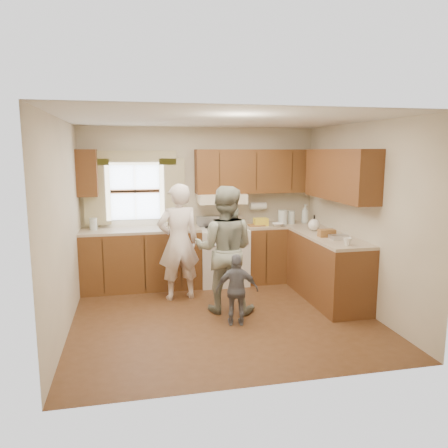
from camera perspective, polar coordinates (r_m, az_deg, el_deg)
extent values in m
plane|color=#502F18|center=(5.81, -0.14, -11.95)|extent=(3.80, 3.80, 0.00)
plane|color=white|center=(5.42, -0.15, 13.49)|extent=(3.80, 3.80, 0.00)
plane|color=beige|center=(7.18, -3.05, 2.50)|extent=(3.80, 0.00, 3.80)
plane|color=beige|center=(3.81, 5.35, -3.80)|extent=(3.80, 0.00, 3.80)
plane|color=beige|center=(5.41, -20.23, -0.38)|extent=(0.00, 3.50, 3.50)
plane|color=beige|center=(6.15, 17.45, 0.90)|extent=(0.00, 3.50, 3.50)
cube|color=#4A240F|center=(6.94, -10.72, -4.62)|extent=(1.82, 0.60, 0.90)
cube|color=#4A240F|center=(7.35, 7.39, -3.74)|extent=(1.22, 0.60, 0.90)
cube|color=#45270F|center=(6.46, 13.34, -5.78)|extent=(0.60, 1.65, 0.90)
cube|color=tan|center=(6.84, -10.84, -0.80)|extent=(1.82, 0.60, 0.04)
cube|color=tan|center=(7.25, 7.47, -0.12)|extent=(1.22, 0.60, 0.04)
cube|color=tan|center=(6.35, 13.50, -1.69)|extent=(0.60, 1.65, 0.04)
cube|color=#4A240F|center=(7.17, 4.29, 6.89)|extent=(2.00, 0.33, 0.70)
cube|color=#45270F|center=(6.91, -17.45, 6.39)|extent=(0.30, 0.33, 0.70)
cube|color=#45270F|center=(6.30, 14.93, 6.25)|extent=(0.33, 1.65, 0.70)
cube|color=beige|center=(6.99, -0.33, 3.36)|extent=(0.76, 0.45, 0.15)
cube|color=silver|center=(7.04, -11.53, 4.24)|extent=(0.90, 0.03, 0.90)
cube|color=#FFE14B|center=(7.01, -16.28, 4.02)|extent=(0.40, 0.05, 1.02)
cube|color=#FFE14B|center=(7.02, -6.78, 4.35)|extent=(0.40, 0.05, 1.02)
cube|color=#FFE14B|center=(6.97, -11.67, 8.46)|extent=(1.30, 0.05, 0.22)
cylinder|color=white|center=(7.29, 4.47, 2.36)|extent=(0.27, 0.12, 0.12)
imported|color=silver|center=(6.82, -7.83, -0.16)|extent=(0.13, 0.13, 0.10)
imported|color=silver|center=(7.36, 10.54, 1.32)|extent=(0.15, 0.15, 0.31)
imported|color=silver|center=(7.01, 7.03, -0.09)|extent=(0.23, 0.23, 0.05)
imported|color=silver|center=(5.75, 15.84, -2.23)|extent=(0.11, 0.11, 0.10)
cylinder|color=silver|center=(6.90, -16.70, 0.00)|extent=(0.11, 0.11, 0.18)
cube|color=olive|center=(7.00, 4.25, -0.17)|extent=(0.25, 0.19, 0.02)
cube|color=yellow|center=(7.04, 4.83, 0.29)|extent=(0.22, 0.15, 0.12)
cylinder|color=silver|center=(7.17, 7.69, 0.87)|extent=(0.15, 0.15, 0.24)
cylinder|color=silver|center=(7.26, 8.78, 0.86)|extent=(0.12, 0.12, 0.21)
sphere|color=silver|center=(6.69, 11.67, -0.10)|extent=(0.18, 0.18, 0.18)
cube|color=olive|center=(6.26, 13.27, -1.16)|extent=(0.23, 0.13, 0.10)
cube|color=silver|center=(6.14, 14.80, -1.66)|extent=(0.25, 0.17, 0.06)
cube|color=silver|center=(7.06, -0.17, -4.20)|extent=(0.76, 0.64, 0.90)
cube|color=#B7B7BC|center=(7.21, -0.60, 0.46)|extent=(0.76, 0.10, 0.16)
cylinder|color=#B7B7BC|center=(6.70, 0.40, -2.75)|extent=(0.68, 0.03, 0.03)
cube|color=#4566A1|center=(6.75, 0.85, -4.60)|extent=(0.22, 0.02, 0.42)
cylinder|color=black|center=(7.05, -1.81, -0.45)|extent=(0.18, 0.18, 0.01)
cylinder|color=black|center=(7.12, 1.04, -0.34)|extent=(0.18, 0.18, 0.01)
cylinder|color=black|center=(6.81, -1.43, -0.80)|extent=(0.18, 0.18, 0.01)
cylinder|color=black|center=(6.89, 1.52, -0.69)|extent=(0.18, 0.18, 0.01)
imported|color=white|center=(6.29, -5.95, -2.35)|extent=(0.67, 0.49, 1.68)
imported|color=#22382E|center=(5.77, 0.07, -3.34)|extent=(0.99, 0.88, 1.68)
imported|color=slate|center=(5.41, 1.71, -8.59)|extent=(0.55, 0.31, 0.89)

